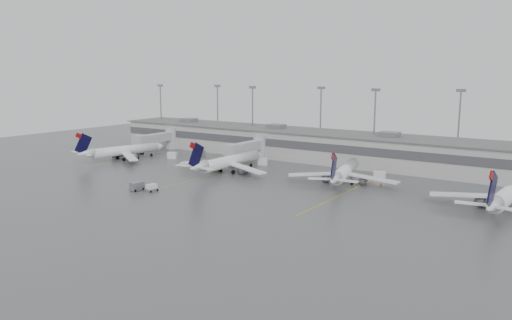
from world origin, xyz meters
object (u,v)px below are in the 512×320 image
Objects in this scene: jet_far_left at (122,150)px; jet_mid_right at (344,172)px; jet_far_right at (508,195)px; baggage_tug at (152,189)px; jet_mid_left at (228,161)px.

jet_mid_right reaches higher than jet_far_left.
jet_far_left is at bearing -174.12° from jet_far_right.
jet_far_left is 41.62m from baggage_tug.
jet_mid_right is 0.93× the size of jet_far_right.
jet_far_left is 0.92× the size of jet_far_right.
jet_mid_left is 24.84m from baggage_tug.
jet_mid_right reaches higher than baggage_tug.
jet_far_right is at bearing 27.20° from baggage_tug.
jet_mid_left is at bearing 92.35° from baggage_tug.
jet_mid_right is 42.52m from baggage_tug.
jet_far_right reaches higher than baggage_tug.
jet_mid_right is at bearing 49.68° from baggage_tug.
jet_mid_left is at bearing 16.31° from jet_far_left.
jet_far_left is 99.26m from jet_far_right.
baggage_tug is (-30.44, -29.61, -2.19)m from jet_mid_right.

